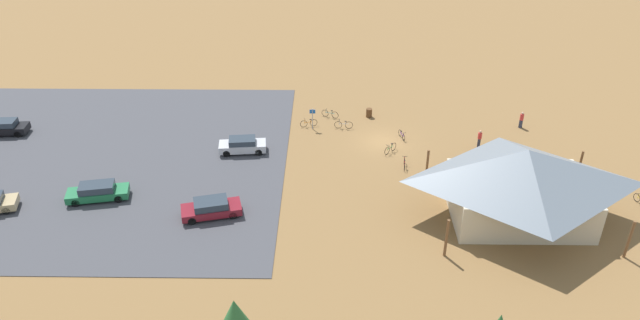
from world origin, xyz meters
The scene contains 18 objects.
ground centered at (0.00, 0.00, 0.00)m, with size 160.00×160.00×0.00m, color olive.
parking_lot_asphalt centered at (27.45, 3.73, 0.03)m, with size 37.00×31.05×0.05m, color #424247.
bike_pavilion centered at (-9.30, 11.84, 3.38)m, with size 13.02×10.06×5.88m.
trash_bin centered at (1.05, -5.29, 0.45)m, with size 0.60×0.60×0.90m, color brown.
lot_sign centered at (6.73, -2.51, 1.41)m, with size 0.56×0.08×2.20m.
bicycle_blue_lone_west centered at (-15.92, 5.77, 0.38)m, with size 1.74×0.61×0.86m.
bicycle_purple_edge_south centered at (-1.80, -0.68, 0.36)m, with size 0.57×1.59×0.80m.
bicycle_green_yard_right centered at (-0.48, 2.02, 0.40)m, with size 1.19×1.34×0.89m.
bicycle_teal_mid_cluster centered at (5.02, -5.12, 0.39)m, with size 1.71×0.76×0.82m.
bicycle_orange_yard_front centered at (7.12, -3.04, 0.38)m, with size 1.68×0.58×0.89m.
bicycle_red_lone_east centered at (-1.49, 4.60, 0.38)m, with size 0.48×1.71×0.87m.
bicycle_silver_near_sign centered at (3.70, -2.69, 0.40)m, with size 1.81×0.48×0.92m.
car_green_aisle_side centered at (23.61, 10.00, 0.74)m, with size 5.03×2.60×1.39m.
car_black_back_corner centered at (36.33, -1.01, 0.76)m, with size 4.53×2.01×1.43m.
car_silver_far_end centered at (12.98, 2.19, 0.74)m, with size 4.37×2.12×1.39m.
car_maroon_front_row centered at (14.15, 12.10, 0.73)m, with size 4.87×2.96×1.36m.
visitor_near_lot centered at (-13.72, -3.14, 0.88)m, with size 0.39×0.40×1.68m.
visitor_by_pavilion centered at (-8.74, 0.96, 0.92)m, with size 0.36×0.38×1.75m.
Camera 1 is at (5.29, 49.90, 27.26)m, focal length 33.82 mm.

